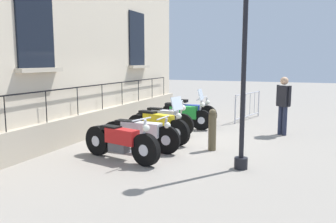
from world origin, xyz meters
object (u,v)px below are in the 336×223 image
object	(u,v)px
motorcycle_silver	(163,121)
lamppost	(244,47)
motorcycle_yellow	(158,126)
bollard	(212,130)
motorcycle_red	(121,142)
motorcycle_green	(183,116)
motorcycle_white	(140,133)
crowd_barrier	(248,105)
motorcycle_blue	(189,112)
pedestrian_standing	(283,102)

from	to	relation	value
motorcycle_silver	lamppost	size ratio (longest dim) A/B	0.46
motorcycle_yellow	bollard	size ratio (longest dim) A/B	1.98
motorcycle_red	lamppost	xyz separation A→B (m)	(2.66, 0.38, 2.09)
motorcycle_green	motorcycle_yellow	bearing A→B (deg)	-90.75
lamppost	motorcycle_yellow	bearing A→B (deg)	148.59
motorcycle_white	motorcycle_silver	distance (m)	1.98
motorcycle_silver	crowd_barrier	size ratio (longest dim) A/B	0.93
motorcycle_green	crowd_barrier	size ratio (longest dim) A/B	0.92
bollard	crowd_barrier	bearing A→B (deg)	88.86
motorcycle_white	motorcycle_yellow	bearing A→B (deg)	87.46
motorcycle_red	motorcycle_blue	xyz separation A→B (m)	(-0.02, 4.98, -0.01)
crowd_barrier	motorcycle_blue	bearing A→B (deg)	-137.30
lamppost	motorcycle_blue	bearing A→B (deg)	120.12
motorcycle_blue	crowd_barrier	size ratio (longest dim) A/B	0.96
motorcycle_white	pedestrian_standing	bearing A→B (deg)	45.95
bollard	pedestrian_standing	xyz separation A→B (m)	(1.53, 2.60, 0.48)
motorcycle_blue	pedestrian_standing	distance (m)	3.38
motorcycle_blue	pedestrian_standing	size ratio (longest dim) A/B	1.16
motorcycle_white	motorcycle_yellow	size ratio (longest dim) A/B	1.05
motorcycle_blue	bollard	xyz separation A→B (m)	(1.72, -3.33, 0.11)
motorcycle_silver	pedestrian_standing	world-z (taller)	pedestrian_standing
motorcycle_red	crowd_barrier	size ratio (longest dim) A/B	1.01
crowd_barrier	motorcycle_yellow	bearing A→B (deg)	-110.22
motorcycle_red	motorcycle_blue	size ratio (longest dim) A/B	1.06
motorcycle_yellow	pedestrian_standing	bearing A→B (deg)	35.95
motorcycle_red	motorcycle_white	xyz separation A→B (m)	(0.02, 0.93, 0.02)
pedestrian_standing	motorcycle_green	bearing A→B (deg)	-175.39
motorcycle_silver	motorcycle_blue	distance (m)	2.08
motorcycle_white	crowd_barrier	xyz separation A→B (m)	(1.78, 5.73, 0.12)
motorcycle_green	motorcycle_white	bearing A→B (deg)	-91.35
motorcycle_silver	motorcycle_green	xyz separation A→B (m)	(0.25, 1.09, 0.01)
motorcycle_white	motorcycle_green	size ratio (longest dim) A/B	1.12
motorcycle_silver	bollard	bearing A→B (deg)	-33.96
motorcycle_silver	motorcycle_blue	world-z (taller)	motorcycle_silver
motorcycle_blue	lamppost	world-z (taller)	lamppost
motorcycle_white	lamppost	size ratio (longest dim) A/B	0.51
motorcycle_white	crowd_barrier	distance (m)	6.00
motorcycle_yellow	crowd_barrier	world-z (taller)	motorcycle_yellow
motorcycle_blue	motorcycle_silver	bearing A→B (deg)	-93.87
motorcycle_blue	lamppost	bearing A→B (deg)	-59.88
motorcycle_silver	motorcycle_white	bearing A→B (deg)	-84.78
motorcycle_white	lamppost	bearing A→B (deg)	-11.95
pedestrian_standing	motorcycle_red	bearing A→B (deg)	-127.24
motorcycle_blue	pedestrian_standing	bearing A→B (deg)	-12.74
motorcycle_yellow	crowd_barrier	size ratio (longest dim) A/B	0.98
motorcycle_blue	lamppost	xyz separation A→B (m)	(2.67, -4.61, 2.10)
motorcycle_silver	pedestrian_standing	distance (m)	3.69
motorcycle_white	motorcycle_green	xyz separation A→B (m)	(0.07, 3.06, 0.01)
motorcycle_yellow	motorcycle_silver	size ratio (longest dim) A/B	1.06
motorcycle_green	bollard	size ratio (longest dim) A/B	1.86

